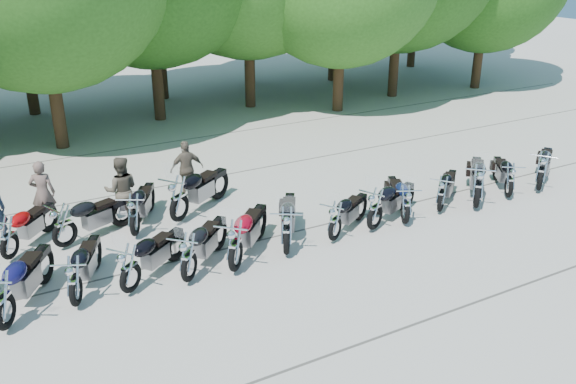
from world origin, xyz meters
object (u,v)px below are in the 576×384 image
motorcycle_6 (287,229)px  motorcycle_13 (542,170)px  motorcycle_9 (406,204)px  rider_3 (43,193)px  rider_2 (187,169)px  motorcycle_4 (188,256)px  motorcycle_14 (8,236)px  motorcycle_1 (2,299)px  motorcycle_5 (235,244)px  motorcycle_11 (478,185)px  motorcycle_2 (74,280)px  motorcycle_17 (179,197)px  motorcycle_10 (442,193)px  motorcycle_8 (375,208)px  motorcycle_3 (129,267)px  motorcycle_15 (64,224)px  motorcycle_16 (134,214)px  rider_1 (122,190)px  motorcycle_7 (335,220)px  motorcycle_12 (510,179)px

motorcycle_6 → motorcycle_13: bearing=-149.5°
motorcycle_9 → rider_3: bearing=-4.0°
motorcycle_6 → rider_2: rider_2 is taller
motorcycle_4 → motorcycle_14: size_ratio=1.06×
motorcycle_1 → motorcycle_5: size_ratio=0.99×
motorcycle_11 → rider_2: 7.86m
motorcycle_2 → rider_2: (3.89, 4.33, 0.19)m
motorcycle_5 → motorcycle_17: 2.96m
motorcycle_10 → rider_2: 6.92m
motorcycle_2 → motorcycle_8: 7.08m
motorcycle_3 → motorcycle_11: size_ratio=0.88×
motorcycle_13 → rider_2: size_ratio=1.49×
motorcycle_4 → motorcycle_15: 3.46m
motorcycle_13 → motorcycle_16: 11.20m
motorcycle_4 → motorcycle_6: bearing=-133.2°
rider_1 → rider_3: rider_1 is taller
motorcycle_5 → motorcycle_13: motorcycle_5 is taller
motorcycle_4 → rider_2: 4.83m
rider_2 → motorcycle_3: bearing=61.1°
motorcycle_6 → motorcycle_13: 8.13m
motorcycle_17 → motorcycle_3: bearing=109.2°
motorcycle_1 → rider_1: rider_1 is taller
motorcycle_2 → rider_3: 4.35m
motorcycle_6 → motorcycle_15: size_ratio=1.05×
motorcycle_5 → motorcycle_3: bearing=37.0°
motorcycle_1 → motorcycle_16: motorcycle_1 is taller
motorcycle_7 → motorcycle_17: 3.98m
motorcycle_5 → motorcycle_10: bearing=-134.3°
motorcycle_9 → rider_1: size_ratio=1.19×
motorcycle_8 → motorcycle_10: size_ratio=1.11×
motorcycle_4 → motorcycle_8: motorcycle_4 is taller
motorcycle_17 → motorcycle_9: bearing=-154.3°
motorcycle_9 → motorcycle_10: motorcycle_9 is taller
motorcycle_1 → motorcycle_12: motorcycle_1 is taller
motorcycle_6 → rider_2: (-0.70, 4.46, 0.14)m
motorcycle_11 → rider_3: size_ratio=1.50×
motorcycle_3 → motorcycle_7: motorcycle_3 is taller
motorcycle_15 → motorcycle_6: bearing=-144.9°
motorcycle_14 → motorcycle_17: (3.96, 0.03, 0.11)m
motorcycle_8 → motorcycle_9: 0.89m
motorcycle_10 → motorcycle_15: size_ratio=0.91×
motorcycle_7 → motorcycle_12: motorcycle_12 is taller
motorcycle_15 → rider_1: (1.57, 0.80, 0.24)m
motorcycle_2 → motorcycle_8: size_ratio=0.96×
motorcycle_14 → motorcycle_10: bearing=-154.4°
motorcycle_1 → rider_3: size_ratio=1.44×
motorcycle_16 → rider_1: 1.03m
motorcycle_9 → motorcycle_5: bearing=27.4°
motorcycle_1 → motorcycle_13: motorcycle_1 is taller
rider_1 → rider_3: 1.96m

